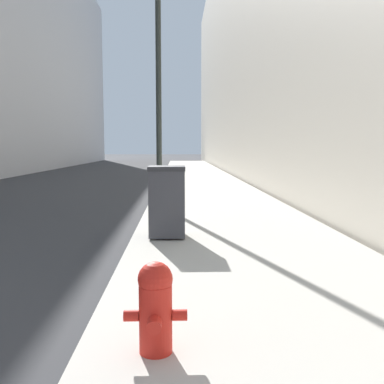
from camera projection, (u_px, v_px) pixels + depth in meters
sidewalk_right at (202, 183)px, 20.16m from camera, size 3.96×60.00×0.16m
building_right_stone at (320, 34)px, 27.45m from camera, size 12.00×60.00×17.96m
fire_hydrant at (155, 305)px, 3.39m from camera, size 0.50×0.39×0.74m
trash_bin at (167, 201)px, 7.72m from camera, size 0.66×0.65×1.29m
lamppost at (158, 41)px, 11.36m from camera, size 0.50×0.50×6.83m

